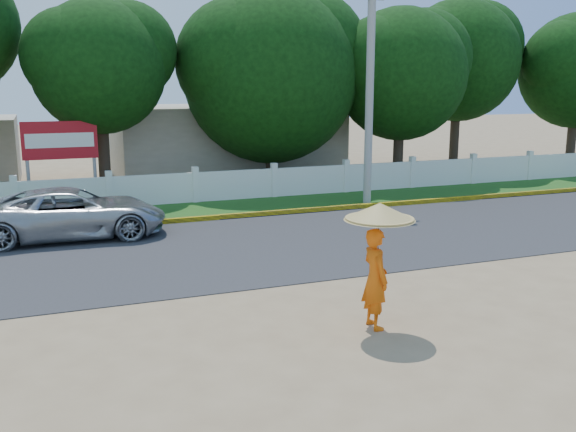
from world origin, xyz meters
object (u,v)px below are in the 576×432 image
object	(u,v)px
monk_with_parasol	(377,247)
billboard	(60,145)
vehicle	(72,213)
utility_pole	(370,93)

from	to	relation	value
monk_with_parasol	billboard	xyz separation A→B (m)	(-4.66, 14.04, 0.68)
vehicle	monk_with_parasol	bearing A→B (deg)	-150.67
utility_pole	billboard	distance (m)	10.86
utility_pole	monk_with_parasol	bearing A→B (deg)	-117.35
monk_with_parasol	billboard	distance (m)	14.81
monk_with_parasol	billboard	world-z (taller)	billboard
utility_pole	billboard	size ratio (longest dim) A/B	2.65
vehicle	monk_with_parasol	world-z (taller)	monk_with_parasol
utility_pole	vehicle	xyz separation A→B (m)	(-10.09, -1.65, -3.20)
vehicle	billboard	world-z (taller)	billboard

